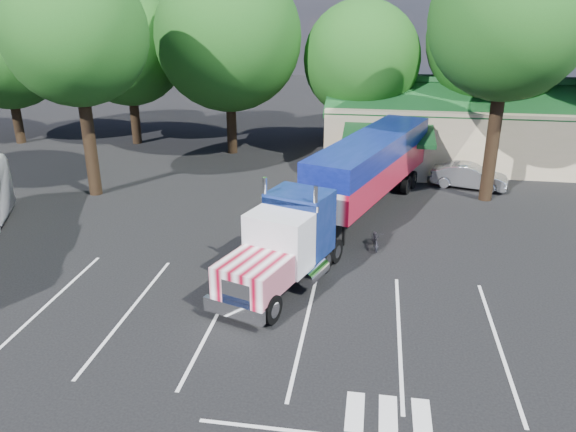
# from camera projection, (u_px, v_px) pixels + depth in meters

# --- Properties ---
(ground) EXTENTS (120.00, 120.00, 0.00)m
(ground) POSITION_uv_depth(u_px,v_px,m) (252.00, 249.00, 25.31)
(ground) COLOR black
(ground) RESTS_ON ground
(event_hall) EXTENTS (24.20, 14.12, 5.55)m
(event_hall) POSITION_uv_depth(u_px,v_px,m) (500.00, 126.00, 38.89)
(event_hall) COLOR tan
(event_hall) RESTS_ON ground
(tree_row_a) EXTENTS (9.00, 9.00, 11.68)m
(tree_row_a) POSITION_uv_depth(u_px,v_px,m) (5.00, 47.00, 41.07)
(tree_row_a) COLOR black
(tree_row_a) RESTS_ON ground
(tree_row_b) EXTENTS (8.40, 8.40, 11.35)m
(tree_row_b) POSITION_uv_depth(u_px,v_px,m) (128.00, 48.00, 40.97)
(tree_row_b) COLOR black
(tree_row_b) RESTS_ON ground
(tree_row_c) EXTENTS (10.00, 10.00, 13.05)m
(tree_row_c) POSITION_uv_depth(u_px,v_px,m) (228.00, 37.00, 38.01)
(tree_row_c) COLOR black
(tree_row_c) RESTS_ON ground
(tree_row_d) EXTENTS (8.00, 8.00, 10.60)m
(tree_row_d) POSITION_uv_depth(u_px,v_px,m) (362.00, 60.00, 38.42)
(tree_row_d) COLOR black
(tree_row_d) RESTS_ON ground
(tree_row_e) EXTENTS (9.60, 9.60, 12.90)m
(tree_row_e) POSITION_uv_depth(u_px,v_px,m) (500.00, 38.00, 37.03)
(tree_row_e) COLOR black
(tree_row_e) RESTS_ON ground
(tree_near_left) EXTENTS (7.60, 7.60, 12.65)m
(tree_near_left) POSITION_uv_depth(u_px,v_px,m) (75.00, 34.00, 29.14)
(tree_near_left) COLOR black
(tree_near_left) RESTS_ON ground
(tree_near_right) EXTENTS (8.00, 8.00, 13.50)m
(tree_near_right) POSITION_uv_depth(u_px,v_px,m) (509.00, 21.00, 28.01)
(tree_near_right) COLOR black
(tree_near_right) RESTS_ON ground
(semi_truck) EXTENTS (8.67, 19.19, 4.09)m
(semi_truck) POSITION_uv_depth(u_px,v_px,m) (353.00, 180.00, 27.22)
(semi_truck) COLOR black
(semi_truck) RESTS_ON ground
(woman) EXTENTS (0.61, 0.76, 1.81)m
(woman) POSITION_uv_depth(u_px,v_px,m) (287.00, 232.00, 24.75)
(woman) COLOR black
(woman) RESTS_ON ground
(bicycle) EXTENTS (0.73, 1.69, 0.86)m
(bicycle) POSITION_uv_depth(u_px,v_px,m) (375.00, 239.00, 25.28)
(bicycle) COLOR black
(bicycle) RESTS_ON ground
(silver_sedan) EXTENTS (4.58, 2.55, 1.43)m
(silver_sedan) POSITION_uv_depth(u_px,v_px,m) (469.00, 176.00, 33.13)
(silver_sedan) COLOR #A2A5AA
(silver_sedan) RESTS_ON ground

